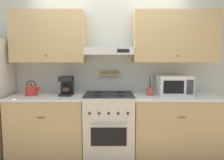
# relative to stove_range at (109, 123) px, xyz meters

# --- Properties ---
(wall_back) EXTENTS (5.20, 0.46, 2.55)m
(wall_back) POSITION_rel_stove_range_xyz_m (0.04, 0.29, 1.00)
(wall_back) COLOR silver
(wall_back) RESTS_ON ground_plane
(counter_left) EXTENTS (1.16, 0.65, 0.91)m
(counter_left) POSITION_rel_stove_range_xyz_m (-0.95, 0.03, -0.02)
(counter_left) COLOR tan
(counter_left) RESTS_ON ground_plane
(counter_right) EXTENTS (1.33, 0.65, 0.91)m
(counter_right) POSITION_rel_stove_range_xyz_m (1.03, 0.03, -0.02)
(counter_right) COLOR tan
(counter_right) RESTS_ON ground_plane
(stove_range) EXTENTS (0.74, 0.69, 1.03)m
(stove_range) POSITION_rel_stove_range_xyz_m (0.00, 0.00, 0.00)
(stove_range) COLOR beige
(stove_range) RESTS_ON ground_plane
(tea_kettle) EXTENTS (0.24, 0.19, 0.23)m
(tea_kettle) POSITION_rel_stove_range_xyz_m (-1.22, 0.06, 0.53)
(tea_kettle) COLOR red
(tea_kettle) RESTS_ON counter_left
(coffee_maker) EXTENTS (0.19, 0.25, 0.30)m
(coffee_maker) POSITION_rel_stove_range_xyz_m (-0.67, 0.10, 0.59)
(coffee_maker) COLOR black
(coffee_maker) RESTS_ON counter_left
(microwave) EXTENTS (0.50, 0.38, 0.30)m
(microwave) POSITION_rel_stove_range_xyz_m (1.02, 0.08, 0.59)
(microwave) COLOR white
(microwave) RESTS_ON counter_right
(utensil_crock) EXTENTS (0.11, 0.11, 0.28)m
(utensil_crock) POSITION_rel_stove_range_xyz_m (0.64, 0.07, 0.51)
(utensil_crock) COLOR #B24C42
(utensil_crock) RESTS_ON counter_right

